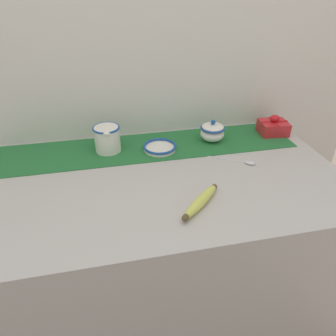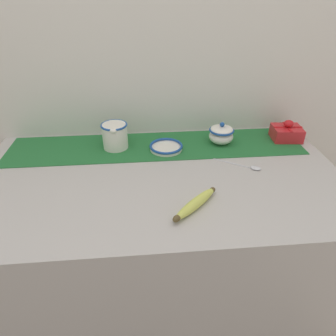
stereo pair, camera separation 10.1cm
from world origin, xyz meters
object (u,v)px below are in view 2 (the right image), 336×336
Objects in this scene: cream_pitcher at (115,135)px; spoon at (252,167)px; sugar_bowl at (221,134)px; banana at (195,204)px; small_dish at (166,147)px; gift_box at (287,132)px.

cream_pitcher is 0.55m from spoon.
sugar_bowl is at bearing 140.57° from spoon.
cream_pitcher is 1.21× the size of sugar_bowl.
sugar_bowl is 0.63× the size of banana.
sugar_bowl is at bearing -0.16° from cream_pitcher.
cream_pitcher is 0.76× the size of banana.
gift_box is at bearing 5.08° from small_dish.
cream_pitcher is 0.92× the size of small_dish.
small_dish is 1.06× the size of gift_box.
spoon is (0.25, 0.21, -0.01)m from banana.
small_dish is at bearing -177.32° from spoon.
spoon is (0.51, -0.21, -0.05)m from cream_pitcher.
cream_pitcher is 0.76× the size of spoon.
small_dish is 0.35m from spoon.
cream_pitcher reaches higher than small_dish.
banana reaches higher than spoon.
banana is at bearing -108.35° from spoon.
cream_pitcher is 0.44m from sugar_bowl.
gift_box reaches higher than spoon.
sugar_bowl is at bearing 66.64° from banana.
cream_pitcher is at bearing -170.23° from spoon.
small_dish is at bearing 98.65° from banana.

